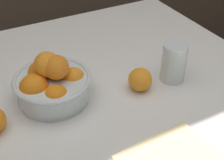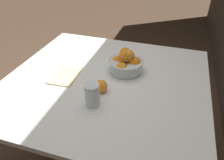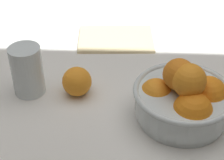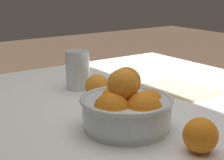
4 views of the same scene
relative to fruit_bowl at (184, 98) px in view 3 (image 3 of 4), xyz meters
The scene contains 5 objects.
dining_table 0.20m from the fruit_bowl, 35.24° to the right, with size 1.12×1.17×0.78m.
fruit_bowl is the anchor object (origin of this frame).
juice_glass 0.37m from the fruit_bowl, 12.28° to the right, with size 0.07×0.07×0.12m.
orange_loose_near_bowl 0.25m from the fruit_bowl, 17.25° to the right, with size 0.07×0.07×0.07m, color orange.
napkin 0.38m from the fruit_bowl, 64.47° to the right, with size 0.22×0.15×0.01m, color beige.
Camera 3 is at (-0.00, 0.72, 1.33)m, focal length 60.00 mm.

